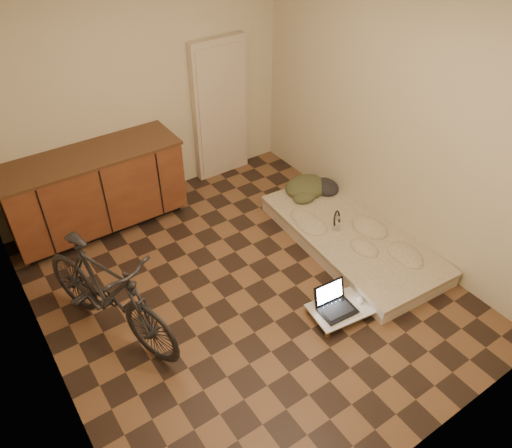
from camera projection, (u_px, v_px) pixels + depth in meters
room_shell at (242, 173)px, 3.99m from camera, size 3.50×4.00×2.60m
cabinets at (96, 191)px, 5.27m from camera, size 1.84×0.62×0.91m
appliance_panel at (220, 110)px, 5.95m from camera, size 0.70×0.10×1.70m
bicycle at (106, 288)px, 4.06m from camera, size 0.98×1.67×1.04m
futon at (352, 238)px, 5.25m from camera, size 1.11×2.11×0.18m
clothing_pile at (312, 182)px, 5.73m from camera, size 0.57×0.48×0.22m
headphones at (337, 219)px, 5.23m from camera, size 0.30×0.30×0.15m
lap_desk at (342, 308)px, 4.47m from camera, size 0.62×0.44×0.10m
laptop at (334, 304)px, 4.44m from camera, size 0.34×0.31×0.22m
mouse at (360, 300)px, 4.52m from camera, size 0.11×0.12×0.04m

